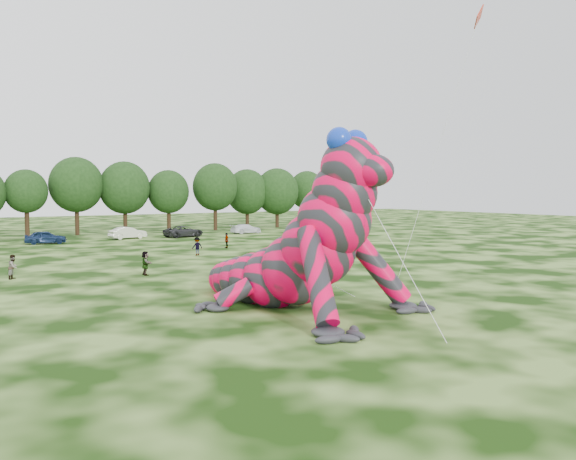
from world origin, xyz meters
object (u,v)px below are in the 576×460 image
Objects in this scene: car_6 at (184,231)px; tree_17 at (347,195)px; car_7 at (246,229)px; spectator_1 at (13,267)px; tree_15 at (277,198)px; spectator_3 at (227,240)px; tree_11 at (125,197)px; tree_16 at (307,198)px; car_4 at (46,237)px; tree_9 at (26,204)px; tree_14 at (247,199)px; tree_13 at (215,197)px; car_5 at (128,233)px; tree_12 at (169,201)px; inflatable_gecko at (277,220)px; spectator_2 at (197,246)px; spectator_5 at (145,263)px; tree_10 at (76,196)px; flying_kite at (472,38)px.

tree_17 is at bearing -85.55° from car_6.
spectator_1 is (-32.48, -27.47, 0.17)m from car_7.
spectator_3 is at bearing -130.32° from tree_15.
tree_11 reaches higher than spectator_3.
car_4 is (-43.84, -12.11, -3.93)m from tree_16.
tree_9 is 32.43m from tree_14.
car_6 is at bearing -156.88° from tree_16.
car_5 is at bearing -152.42° from tree_13.
tree_12 is 31.96m from tree_17.
inflatable_gecko is 24.27m from spectator_2.
tree_11 reaches higher than car_6.
tree_14 is 0.98× the size of tree_15.
tree_14 is (13.45, 0.98, 0.21)m from tree_12.
tree_14 reaches higher than spectator_5.
spectator_5 is (-3.85, -40.35, -4.40)m from tree_10.
tree_16 is 5.66× the size of spectator_1.
tree_15 is 14.46m from car_7.
tree_12 is 5.41× the size of spectator_1.
inflatable_gecko is at bearing -116.80° from spectator_1.
tree_15 is at bearing -10.74° from tree_14.
spectator_1 is (-31.68, -35.81, -4.24)m from tree_13.
tree_16 is at bearing -20.96° from spectator_1.
car_6 is (-27.16, -11.59, -3.97)m from tree_16.
car_7 is 26.85m from spectator_2.
tree_17 reaches higher than tree_9.
tree_16 is 2.12× the size of car_4.
spectator_1 is (-18.33, -36.88, -4.21)m from tree_11.
tree_14 is (26.06, 0.14, -0.55)m from tree_10.
tree_13 reaches higher than spectator_3.
flying_kite is at bearing -77.10° from tree_10.
spectator_1 is at bearing -123.99° from tree_12.
inflatable_gecko is 67.87m from tree_16.
tree_11 reaches higher than inflatable_gecko.
tree_16 is at bearing 2.13° from tree_11.
tree_13 is 27.69m from car_4.
spectator_3 is (15.69, -25.17, -3.55)m from tree_9.
spectator_3 is 19.20m from spectator_5.
tree_12 is 1.73× the size of car_6.
car_6 is 33.02m from spectator_5.
tree_12 is at bearing -20.16° from car_6.
spectator_3 is (2.96, -26.02, -4.24)m from tree_11.
tree_16 reaches higher than inflatable_gecko.
car_5 is 2.68× the size of spectator_2.
car_5 is at bearing 70.54° from car_6.
inflatable_gecko is 10.70× the size of spectator_1.
flying_kite reaches higher than tree_17.
tree_9 is at bearing 40.81° from car_5.
tree_16 is 0.91× the size of tree_17.
car_6 is at bearing -24.84° from spectator_5.
car_5 is (10.30, -8.46, -3.59)m from tree_9.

